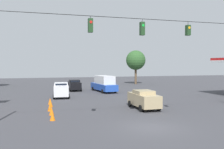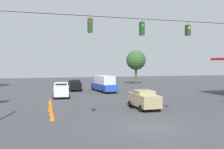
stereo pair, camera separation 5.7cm
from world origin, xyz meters
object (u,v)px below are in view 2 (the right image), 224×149
Objects in this scene: sedan_black_withflow_deep at (75,85)px; traffic_cone_fourth at (51,104)px; sedan_white_withflow_far at (61,90)px; traffic_cone_nearest at (52,116)px; traffic_cone_fifth at (50,101)px; overhead_signal_span at (141,52)px; tree_horizon_right at (136,60)px; traffic_cone_second at (51,111)px; box_truck_blue_oncoming_deep at (104,84)px; traffic_cone_third at (50,107)px; sedan_tan_crossing_near at (144,99)px.

traffic_cone_fourth is (4.77, 15.79, -0.61)m from sedan_black_withflow_deep.
sedan_white_withflow_far is 6.19× the size of traffic_cone_nearest.
overhead_signal_span is at bearing 119.51° from traffic_cone_fifth.
sedan_white_withflow_far is 0.58× the size of tree_horizon_right.
sedan_white_withflow_far is 7.55m from traffic_cone_fourth.
overhead_signal_span reaches higher than traffic_cone_nearest.
sedan_black_withflow_deep is 20.69m from traffic_cone_second.
tree_horizon_right is at bearing -122.24° from traffic_cone_nearest.
traffic_cone_fifth is (6.25, -11.04, -5.04)m from overhead_signal_span.
sedan_white_withflow_far is at bearing -107.51° from traffic_cone_fifth.
box_truck_blue_oncoming_deep is at bearing -116.10° from traffic_cone_nearest.
tree_horizon_right is at bearing -124.01° from traffic_cone_second.
sedan_white_withflow_far is (7.42, 5.35, -0.25)m from box_truck_blue_oncoming_deep.
traffic_cone_second is 1.00× the size of traffic_cone_fourth.
tree_horizon_right is (-15.38, -10.00, 4.44)m from sedan_black_withflow_deep.
traffic_cone_second is (1.90, 11.61, -0.70)m from sedan_white_withflow_far.
overhead_signal_span is 32.90× the size of traffic_cone_fourth.
traffic_cone_third is 1.00× the size of traffic_cone_fourth.
traffic_cone_nearest is (9.37, 19.14, -0.95)m from box_truck_blue_oncoming_deep.
sedan_black_withflow_deep is at bearing -102.59° from traffic_cone_nearest.
sedan_tan_crossing_near reaches higher than traffic_cone_nearest.
box_truck_blue_oncoming_deep is at bearing -97.55° from overhead_signal_span.
box_truck_blue_oncoming_deep is 0.97× the size of tree_horizon_right.
overhead_signal_span is at bearing 64.04° from sedan_tan_crossing_near.
sedan_black_withflow_deep is 18.87m from tree_horizon_right.
traffic_cone_fifth is (8.96, -5.47, -0.62)m from sedan_tan_crossing_near.
sedan_black_withflow_deep is 22.82m from traffic_cone_nearest.
overhead_signal_span is 37.67m from tree_horizon_right.
tree_horizon_right reaches higher than sedan_white_withflow_far.
traffic_cone_second is at bearing 3.99° from sedan_tan_crossing_near.
traffic_cone_fourth is at bearing -22.16° from sedan_tan_crossing_near.
traffic_cone_nearest and traffic_cone_fifth have the same top height.
tree_horizon_right reaches higher than traffic_cone_second.
sedan_black_withflow_deep is at bearing -106.81° from traffic_cone_fourth.
sedan_tan_crossing_near is 9.31m from traffic_cone_third.
sedan_black_withflow_deep is at bearing -86.57° from overhead_signal_span.
sedan_black_withflow_deep is at bearing -108.78° from traffic_cone_fifth.
sedan_tan_crossing_near is 9.72m from traffic_cone_fourth.
overhead_signal_span is 3.08× the size of tree_horizon_right.
traffic_cone_second is at bearing -37.54° from overhead_signal_span.
overhead_signal_span reaches higher than box_truck_blue_oncoming_deep.
sedan_white_withflow_far is at bearing 70.40° from sedan_black_withflow_deep.
traffic_cone_fifth is at bearing 49.99° from tree_horizon_right.
tree_horizon_right is at bearing -110.76° from sedan_tan_crossing_near.
traffic_cone_second and traffic_cone_third have the same top height.
traffic_cone_nearest is at bearing 88.48° from traffic_cone_fifth.
tree_horizon_right is (-20.35, -28.08, 5.04)m from traffic_cone_third.
traffic_cone_fourth is 33.11m from tree_horizon_right.
traffic_cone_nearest is at bearing 63.90° from box_truck_blue_oncoming_deep.
sedan_tan_crossing_near is 6.46× the size of traffic_cone_fifth.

